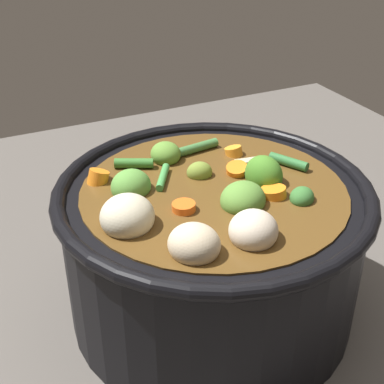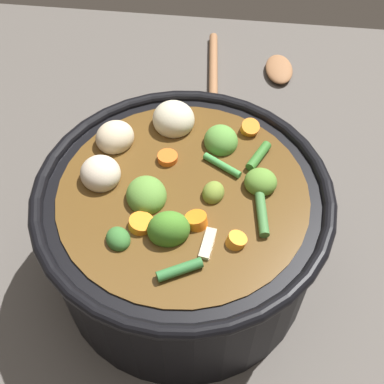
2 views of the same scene
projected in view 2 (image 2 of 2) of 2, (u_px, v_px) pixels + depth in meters
name	position (u px, v px, depth m)	size (l,w,h in m)	color
ground_plane	(185.00, 265.00, 0.62)	(1.10, 1.10, 0.00)	#514C47
cooking_pot	(183.00, 228.00, 0.56)	(0.31, 0.31, 0.18)	black
wooden_spoon	(252.00, 69.00, 0.85)	(0.15, 0.19, 0.02)	#946340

